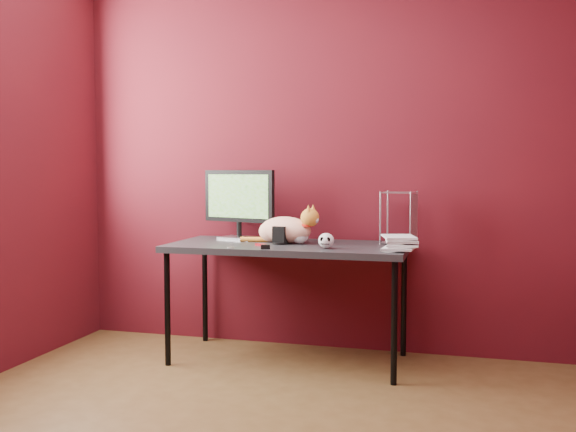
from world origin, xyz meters
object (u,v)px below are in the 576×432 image
(book_stack, at_px, (387,167))
(skull_mug, at_px, (326,241))
(speaker, at_px, (280,236))
(monitor, at_px, (239,201))
(cat, at_px, (286,229))
(desk, at_px, (289,252))

(book_stack, bearing_deg, skull_mug, -173.83)
(book_stack, bearing_deg, speaker, 170.94)
(monitor, relative_size, book_stack, 0.55)
(skull_mug, bearing_deg, cat, 141.20)
(monitor, xyz_separation_m, book_stack, (1.02, -0.30, 0.22))
(cat, xyz_separation_m, book_stack, (0.66, -0.19, 0.40))
(monitor, height_order, book_stack, book_stack)
(desk, distance_m, monitor, 0.52)
(desk, relative_size, book_stack, 1.54)
(desk, distance_m, book_stack, 0.84)
(desk, relative_size, speaker, 13.13)
(speaker, bearing_deg, monitor, 157.30)
(skull_mug, bearing_deg, desk, 145.40)
(desk, xyz_separation_m, book_stack, (0.63, -0.14, 0.54))
(cat, relative_size, skull_mug, 5.62)
(book_stack, bearing_deg, monitor, 163.83)
(desk, height_order, cat, cat)
(desk, distance_m, skull_mug, 0.34)
(cat, xyz_separation_m, skull_mug, (0.31, -0.23, -0.04))
(monitor, xyz_separation_m, skull_mug, (0.67, -0.33, -0.21))
(skull_mug, relative_size, book_stack, 0.10)
(monitor, bearing_deg, skull_mug, -11.39)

